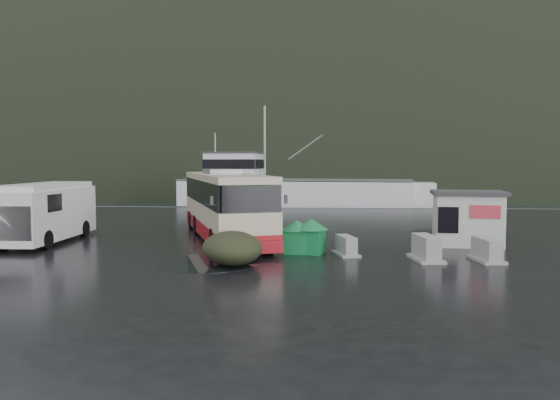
# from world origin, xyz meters

# --- Properties ---
(ground) EXTENTS (160.00, 160.00, 0.00)m
(ground) POSITION_xyz_m (0.00, 0.00, 0.00)
(ground) COLOR black
(ground) RESTS_ON ground
(harbor_water) EXTENTS (300.00, 180.00, 0.02)m
(harbor_water) POSITION_xyz_m (0.00, 110.00, 0.00)
(harbor_water) COLOR black
(harbor_water) RESTS_ON ground
(quay_edge) EXTENTS (160.00, 0.60, 1.50)m
(quay_edge) POSITION_xyz_m (0.00, 20.00, 0.00)
(quay_edge) COLOR #999993
(quay_edge) RESTS_ON ground
(headland) EXTENTS (780.00, 540.00, 570.00)m
(headland) POSITION_xyz_m (10.00, 250.00, 0.00)
(headland) COLOR black
(headland) RESTS_ON ground
(coach_bus) EXTENTS (6.44, 11.63, 3.20)m
(coach_bus) POSITION_xyz_m (-0.11, 3.10, 0.00)
(coach_bus) COLOR beige
(coach_bus) RESTS_ON ground
(white_van) EXTENTS (2.22, 6.26, 2.60)m
(white_van) POSITION_xyz_m (-7.71, 1.26, 0.00)
(white_van) COLOR white
(white_van) RESTS_ON ground
(waste_bin_left) EXTENTS (1.01, 1.01, 1.29)m
(waste_bin_left) POSITION_xyz_m (3.32, -0.79, 0.00)
(waste_bin_left) COLOR #167D3F
(waste_bin_left) RESTS_ON ground
(waste_bin_right) EXTENTS (1.20, 1.20, 1.35)m
(waste_bin_right) POSITION_xyz_m (3.88, -0.82, 0.00)
(waste_bin_right) COLOR #167D3F
(waste_bin_right) RESTS_ON ground
(dome_tent) EXTENTS (2.68, 3.29, 1.13)m
(dome_tent) POSITION_xyz_m (1.19, -3.23, 0.00)
(dome_tent) COLOR #2D301D
(dome_tent) RESTS_ON ground
(ticket_kiosk) EXTENTS (3.19, 2.58, 2.30)m
(ticket_kiosk) POSITION_xyz_m (10.43, 1.68, 0.00)
(ticket_kiosk) COLOR silver
(ticket_kiosk) RESTS_ON ground
(jersey_barrier_a) EXTENTS (1.12, 1.89, 0.89)m
(jersey_barrier_a) POSITION_xyz_m (8.00, -2.02, 0.00)
(jersey_barrier_a) COLOR #999993
(jersey_barrier_a) RESTS_ON ground
(jersey_barrier_b) EXTENTS (1.08, 1.59, 0.72)m
(jersey_barrier_b) POSITION_xyz_m (5.21, -1.08, 0.00)
(jersey_barrier_b) COLOR #999993
(jersey_barrier_b) RESTS_ON ground
(jersey_barrier_c) EXTENTS (1.02, 1.72, 0.81)m
(jersey_barrier_c) POSITION_xyz_m (10.11, -2.04, 0.00)
(jersey_barrier_c) COLOR #999993
(jersey_barrier_c) RESTS_ON ground
(fishing_trawler) EXTENTS (25.86, 8.69, 10.14)m
(fishing_trawler) POSITION_xyz_m (2.09, 29.44, 0.00)
(fishing_trawler) COLOR white
(fishing_trawler) RESTS_ON ground
(puddles) EXTENTS (18.97, 17.31, 0.01)m
(puddles) POSITION_xyz_m (0.17, -3.12, 0.01)
(puddles) COLOR black
(puddles) RESTS_ON ground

